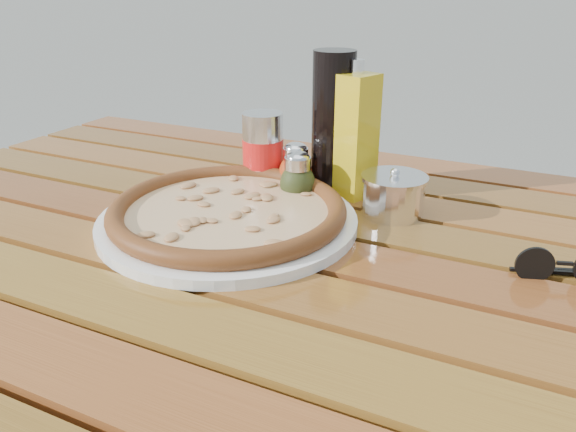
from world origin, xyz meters
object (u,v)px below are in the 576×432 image
at_px(table, 282,292).
at_px(olive_oil_cruet, 354,136).
at_px(pepper_shaker, 295,168).
at_px(sunglasses, 563,267).
at_px(dark_bottle, 333,123).
at_px(plate, 228,221).
at_px(parmesan_tin, 393,194).
at_px(pizza, 228,210).
at_px(oregano_shaker, 298,179).
at_px(soda_can, 263,150).

bearing_deg(table, olive_oil_cruet, 83.30).
relative_size(pepper_shaker, sunglasses, 0.75).
height_order(table, dark_bottle, dark_bottle).
height_order(table, olive_oil_cruet, olive_oil_cruet).
distance_m(plate, olive_oil_cruet, 0.24).
bearing_deg(parmesan_tin, pepper_shaker, 171.64).
xyz_separation_m(pizza, parmesan_tin, (0.20, 0.14, 0.01)).
distance_m(oregano_shaker, olive_oil_cruet, 0.11).
distance_m(soda_can, sunglasses, 0.48).
bearing_deg(plate, olive_oil_cruet, 58.34).
xyz_separation_m(oregano_shaker, parmesan_tin, (0.14, 0.02, -0.01)).
height_order(table, sunglasses, sunglasses).
distance_m(table, sunglasses, 0.35).
height_order(pepper_shaker, oregano_shaker, same).
xyz_separation_m(pizza, soda_can, (-0.03, 0.17, 0.04)).
bearing_deg(sunglasses, pepper_shaker, 144.25).
relative_size(plate, parmesan_tin, 2.91).
bearing_deg(parmesan_tin, plate, -144.71).
relative_size(oregano_shaker, parmesan_tin, 0.66).
distance_m(oregano_shaker, parmesan_tin, 0.15).
bearing_deg(oregano_shaker, pizza, -112.91).
distance_m(table, oregano_shaker, 0.18).
distance_m(oregano_shaker, sunglasses, 0.38).
bearing_deg(parmesan_tin, oregano_shaker, -173.07).
relative_size(soda_can, sunglasses, 1.10).
distance_m(pizza, oregano_shaker, 0.13).
bearing_deg(parmesan_tin, olive_oil_cruet, 148.53).
bearing_deg(dark_bottle, plate, -111.01).
xyz_separation_m(oregano_shaker, olive_oil_cruet, (0.06, 0.07, 0.06)).
bearing_deg(table, plate, 169.33).
distance_m(pepper_shaker, olive_oil_cruet, 0.11).
xyz_separation_m(plate, parmesan_tin, (0.20, 0.14, 0.02)).
distance_m(dark_bottle, parmesan_tin, 0.16).
bearing_deg(dark_bottle, sunglasses, -24.77).
xyz_separation_m(pizza, pepper_shaker, (0.03, 0.16, 0.02)).
bearing_deg(pepper_shaker, plate, -99.69).
distance_m(oregano_shaker, dark_bottle, 0.11).
relative_size(oregano_shaker, soda_can, 0.68).
relative_size(table, pizza, 3.24).
height_order(oregano_shaker, dark_bottle, dark_bottle).
height_order(plate, sunglasses, sunglasses).
bearing_deg(parmesan_tin, dark_bottle, 153.81).
height_order(plate, olive_oil_cruet, olive_oil_cruet).
distance_m(olive_oil_cruet, parmesan_tin, 0.11).
bearing_deg(plate, soda_can, 101.43).
bearing_deg(soda_can, pizza, -78.57).
relative_size(plate, oregano_shaker, 4.39).
height_order(parmesan_tin, sunglasses, parmesan_tin).
height_order(dark_bottle, olive_oil_cruet, dark_bottle).
bearing_deg(table, sunglasses, 9.14).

